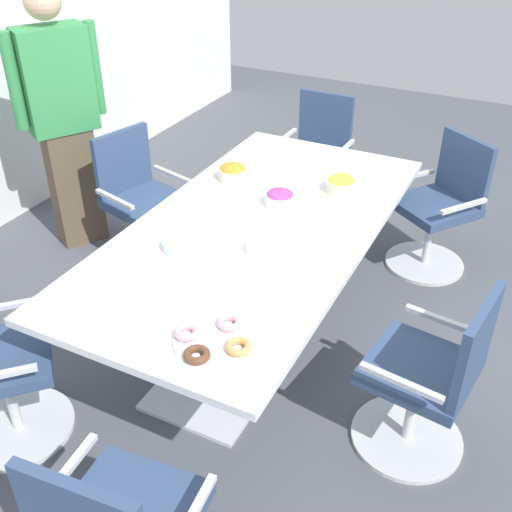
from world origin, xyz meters
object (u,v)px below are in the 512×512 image
Objects in this scene: office_chair_4 at (439,212)px; office_chair_5 at (316,161)px; snack_bowl_chips_orange at (233,172)px; snack_bowl_chips_yellow at (341,184)px; conference_table at (256,244)px; donut_platter at (213,340)px; plate_stack at (183,244)px; snack_bowl_candy_mix at (280,197)px; office_chair_0 at (142,207)px; person_standing_2 at (63,118)px; office_chair_3 at (429,383)px; napkin_pile at (271,244)px.

office_chair_5 is (0.40, 1.05, 0.00)m from office_chair_4.
snack_bowl_chips_orange is 0.66m from snack_bowl_chips_yellow.
donut_platter is at bearing -163.47° from conference_table.
conference_table is at bearing -30.02° from plate_stack.
office_chair_5 reaches higher than snack_bowl_candy_mix.
office_chair_0 is 5.30× the size of snack_bowl_candy_mix.
person_standing_2 is 5.32× the size of donut_platter.
person_standing_2 is 2.36m from donut_platter.
plate_stack is (-1.62, 0.97, 0.37)m from office_chair_4.
office_chair_4 is 1.92m from plate_stack.
office_chair_0 is 1.46m from office_chair_5.
snack_bowl_candy_mix is at bearing -20.03° from plate_stack.
office_chair_3 is at bearing -110.24° from conference_table.
person_standing_2 reaches higher than plate_stack.
snack_bowl_chips_yellow is (0.14, -0.65, -0.00)m from snack_bowl_chips_orange.
snack_bowl_chips_orange is 1.52m from donut_platter.
office_chair_4 reaches higher than plate_stack.
office_chair_0 is 4.39× the size of plate_stack.
plate_stack is at bearing -168.95° from snack_bowl_chips_orange.
snack_bowl_chips_yellow reaches higher than donut_platter.
conference_table is at bearing -139.13° from snack_bowl_chips_orange.
office_chair_4 reaches higher than snack_bowl_candy_mix.
office_chair_3 is at bearing 125.36° from office_chair_5.
snack_bowl_candy_mix is at bearing 12.24° from donut_platter.
plate_stack is (-0.65, 0.24, -0.02)m from snack_bowl_candy_mix.
snack_bowl_chips_orange is at bearing 41.53° from napkin_pile.
plate_stack is 1.17× the size of napkin_pile.
snack_bowl_chips_orange is at bearing 25.51° from donut_platter.
office_chair_0 is 2.70× the size of donut_platter.
office_chair_4 is 1.44m from snack_bowl_chips_orange.
person_standing_2 reaches higher than snack_bowl_chips_orange.
snack_bowl_chips_orange is (0.03, -1.28, -0.14)m from person_standing_2.
conference_table is 2.64× the size of office_chair_0.
plate_stack is at bearing 91.28° from person_standing_2.
office_chair_0 is at bearing 59.19° from office_chair_5.
plate_stack reaches higher than conference_table.
person_standing_2 reaches higher than office_chair_4.
conference_table is at bearing 16.53° from donut_platter.
office_chair_3 is at bearing 84.60° from office_chair_0.
office_chair_5 is 1.93m from napkin_pile.
office_chair_4 is 5.27× the size of snack_bowl_chips_yellow.
conference_table is 0.32m from snack_bowl_candy_mix.
snack_bowl_chips_orange is 1.04× the size of snack_bowl_candy_mix.
office_chair_5 is (2.03, 1.37, 0.00)m from office_chair_3.
snack_bowl_candy_mix is 0.49m from napkin_pile.
snack_bowl_chips_orange is 0.83m from plate_stack.
donut_platter is 1.63× the size of plate_stack.
plate_stack is (0.56, 0.50, 0.01)m from donut_platter.
office_chair_5 is at bearing 10.21° from conference_table.
snack_bowl_chips_orange and snack_bowl_chips_yellow have the same top height.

